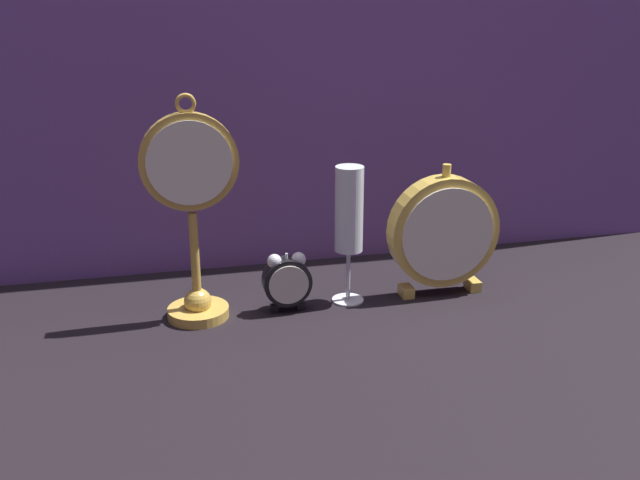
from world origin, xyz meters
TOP-DOWN VIEW (x-y plane):
  - ground_plane at (0.00, 0.00)m, footprint 4.00×4.00m
  - fabric_backdrop_drape at (0.00, 0.33)m, footprint 1.53×0.01m
  - pocket_watch_on_stand at (-0.19, 0.11)m, footprint 0.15×0.10m
  - alarm_clock_twin_bell at (-0.05, 0.10)m, footprint 0.08×0.03m
  - mantel_clock_silver at (0.22, 0.11)m, footprint 0.19×0.04m
  - champagne_flute at (0.06, 0.12)m, footprint 0.05×0.05m

SIDE VIEW (x-z plane):
  - ground_plane at x=0.00m, z-range 0.00..0.00m
  - alarm_clock_twin_bell at x=-0.05m, z-range 0.01..0.10m
  - mantel_clock_silver at x=0.22m, z-range 0.00..0.22m
  - champagne_flute at x=0.06m, z-range 0.03..0.26m
  - pocket_watch_on_stand at x=-0.19m, z-range -0.01..0.34m
  - fabric_backdrop_drape at x=0.00m, z-range 0.00..0.68m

